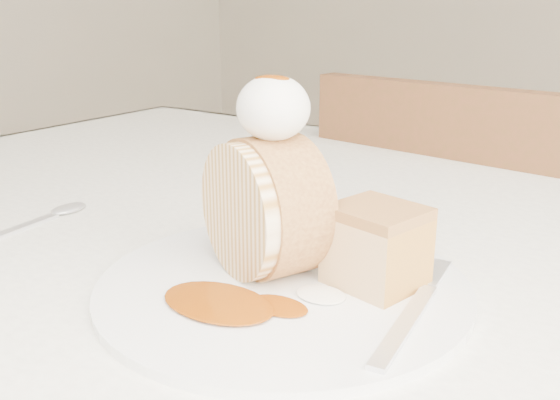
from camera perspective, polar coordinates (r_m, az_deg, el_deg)
The scene contains 10 objects.
table at distance 0.70m, azimuth 4.79°, elevation -8.99°, with size 1.40×0.90×0.75m.
chair_far at distance 1.16m, azimuth 15.06°, elevation -7.62°, with size 0.45×0.45×0.86m.
plate at distance 0.51m, azimuth 0.29°, elevation -7.85°, with size 0.30×0.30×0.01m, color white.
roulade_slice at distance 0.51m, azimuth -1.41°, elevation -0.66°, with size 0.11×0.11×0.06m, color beige.
cake_chunk at distance 0.50m, azimuth 8.79°, elevation -4.65°, with size 0.07×0.06×0.06m, color #AD7B41.
whipped_cream at distance 0.49m, azimuth -0.62°, elevation 8.41°, with size 0.06×0.06×0.05m, color white.
caramel_drizzle at distance 0.48m, azimuth -0.72°, elevation 11.77°, with size 0.03×0.02×0.01m, color #7E3505.
caramel_pool at distance 0.47m, azimuth -5.68°, elevation -9.27°, with size 0.09×0.06×0.00m, color #7E3505, non-canonical shape.
fork at distance 0.45m, azimuth 11.40°, elevation -11.04°, with size 0.02×0.18×0.00m, color silver.
spoon at distance 0.68m, azimuth -23.66°, elevation -2.78°, with size 0.02×0.15×0.00m, color silver.
Camera 1 is at (0.31, -0.34, 0.97)m, focal length 40.00 mm.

